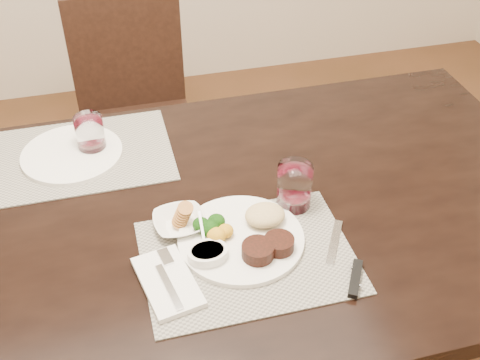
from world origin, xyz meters
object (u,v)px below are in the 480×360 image
object	(u,v)px
wine_glass_near	(294,188)
chair_far	(135,105)
dinner_plate	(247,235)
steak_knife	(350,269)
cracker_bowl	(179,222)
far_plate	(72,154)

from	to	relation	value
wine_glass_near	chair_far	bearing A→B (deg)	107.05
dinner_plate	wine_glass_near	world-z (taller)	wine_glass_near
steak_knife	wine_glass_near	world-z (taller)	wine_glass_near
chair_far	steak_knife	bearing A→B (deg)	-74.03
chair_far	cracker_bowl	distance (m)	1.01
chair_far	far_plate	distance (m)	0.71
chair_far	far_plate	world-z (taller)	chair_far
chair_far	dinner_plate	distance (m)	1.10
wine_glass_near	far_plate	bearing A→B (deg)	146.51
dinner_plate	wine_glass_near	distance (m)	0.17
steak_knife	wine_glass_near	size ratio (longest dim) A/B	2.05
cracker_bowl	far_plate	bearing A→B (deg)	123.38
steak_knife	cracker_bowl	size ratio (longest dim) A/B	1.88
steak_knife	chair_far	bearing A→B (deg)	135.74
steak_knife	far_plate	world-z (taller)	same
chair_far	wine_glass_near	bearing A→B (deg)	-72.95
far_plate	chair_far	bearing A→B (deg)	71.07
cracker_bowl	far_plate	size ratio (longest dim) A/B	0.47
dinner_plate	far_plate	distance (m)	0.57
dinner_plate	far_plate	size ratio (longest dim) A/B	1.07
chair_far	dinner_plate	world-z (taller)	chair_far
wine_glass_near	dinner_plate	bearing A→B (deg)	-146.70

